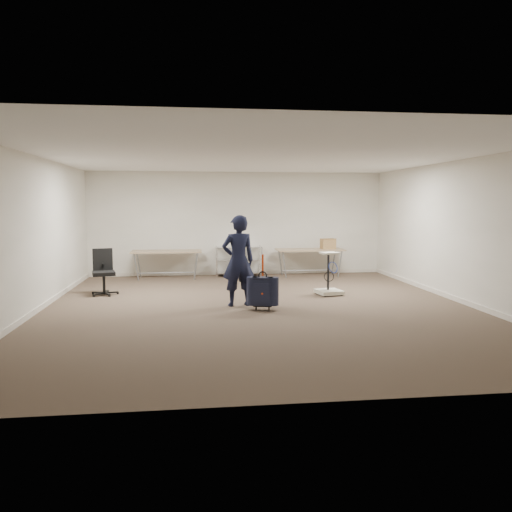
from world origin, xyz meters
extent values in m
plane|color=#403026|center=(0.00, 0.00, 0.00)|extent=(9.00, 9.00, 0.00)
plane|color=beige|center=(0.00, 4.50, 1.40)|extent=(8.00, 0.00, 8.00)
plane|color=beige|center=(0.00, -4.50, 1.40)|extent=(8.00, 0.00, 8.00)
plane|color=beige|center=(-4.00, 0.00, 1.40)|extent=(0.00, 9.00, 9.00)
plane|color=beige|center=(4.00, 0.00, 1.40)|extent=(0.00, 9.00, 9.00)
plane|color=white|center=(0.00, 0.00, 2.80)|extent=(8.00, 8.00, 0.00)
cube|color=silver|center=(0.00, 4.49, 0.05)|extent=(8.00, 0.02, 0.10)
cube|color=silver|center=(-3.99, 0.00, 0.05)|extent=(0.02, 9.00, 0.10)
cube|color=silver|center=(3.99, 0.00, 0.05)|extent=(0.02, 9.00, 0.10)
cube|color=tan|center=(-1.90, 3.95, 0.71)|extent=(1.80, 0.75, 0.03)
cylinder|color=gray|center=(-1.90, 3.95, 0.15)|extent=(1.50, 0.02, 0.02)
cylinder|color=gray|center=(-2.65, 3.65, 0.35)|extent=(0.13, 0.04, 0.69)
cylinder|color=gray|center=(-1.15, 3.65, 0.35)|extent=(0.13, 0.04, 0.69)
cylinder|color=gray|center=(-2.65, 4.25, 0.35)|extent=(0.13, 0.04, 0.69)
cylinder|color=gray|center=(-1.15, 4.25, 0.35)|extent=(0.13, 0.04, 0.69)
cube|color=tan|center=(1.90, 3.95, 0.71)|extent=(1.80, 0.75, 0.03)
cylinder|color=gray|center=(1.90, 3.95, 0.15)|extent=(1.50, 0.02, 0.02)
cylinder|color=gray|center=(1.15, 3.65, 0.35)|extent=(0.13, 0.04, 0.69)
cylinder|color=gray|center=(2.65, 3.65, 0.35)|extent=(0.13, 0.04, 0.69)
cylinder|color=gray|center=(1.15, 4.25, 0.35)|extent=(0.13, 0.04, 0.69)
cylinder|color=gray|center=(2.65, 4.25, 0.35)|extent=(0.13, 0.04, 0.69)
cylinder|color=silver|center=(-0.60, 3.98, 0.40)|extent=(0.02, 0.02, 0.80)
cylinder|color=silver|center=(0.60, 3.98, 0.40)|extent=(0.02, 0.02, 0.80)
cylinder|color=silver|center=(-0.60, 4.42, 0.40)|extent=(0.02, 0.02, 0.80)
cylinder|color=silver|center=(0.60, 4.42, 0.40)|extent=(0.02, 0.02, 0.80)
cube|color=silver|center=(0.00, 4.20, 0.10)|extent=(1.20, 0.45, 0.02)
cube|color=silver|center=(0.00, 4.20, 0.45)|extent=(1.20, 0.45, 0.02)
cube|color=silver|center=(0.00, 4.20, 0.78)|extent=(1.20, 0.45, 0.01)
imported|color=black|center=(-0.36, 0.25, 0.87)|extent=(0.70, 0.52, 1.73)
cube|color=black|center=(0.04, -0.21, 0.36)|extent=(0.41, 0.29, 0.51)
cube|color=black|center=(0.05, -0.19, 0.08)|extent=(0.36, 0.22, 0.03)
cylinder|color=black|center=(-0.07, -0.18, 0.03)|extent=(0.04, 0.07, 0.07)
cylinder|color=black|center=(0.16, -0.23, 0.03)|extent=(0.04, 0.07, 0.07)
torus|color=black|center=(0.04, -0.21, 0.64)|extent=(0.16, 0.06, 0.16)
cube|color=#FF420D|center=(0.05, -0.19, 0.83)|extent=(0.04, 0.01, 0.39)
cylinder|color=black|center=(-3.11, 1.74, 0.04)|extent=(0.59, 0.59, 0.09)
cylinder|color=black|center=(-3.11, 1.74, 0.25)|extent=(0.06, 0.06, 0.40)
cube|color=black|center=(-3.11, 1.74, 0.47)|extent=(0.55, 0.55, 0.08)
cube|color=black|center=(-3.16, 1.95, 0.74)|extent=(0.42, 0.15, 0.48)
cube|color=beige|center=(1.67, 1.18, 0.06)|extent=(0.58, 0.58, 0.08)
cylinder|color=black|center=(1.47, 0.98, 0.02)|extent=(0.06, 0.06, 0.04)
cylinder|color=black|center=(1.67, 1.23, 0.50)|extent=(0.05, 0.05, 0.80)
cube|color=beige|center=(1.67, 1.18, 0.89)|extent=(0.40, 0.36, 0.04)
torus|color=blue|center=(1.72, 1.10, 0.60)|extent=(0.27, 0.15, 0.24)
cube|color=olive|center=(2.40, 3.95, 0.87)|extent=(0.39, 0.31, 0.28)
camera|label=1|loc=(-1.19, -9.11, 1.94)|focal=35.00mm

